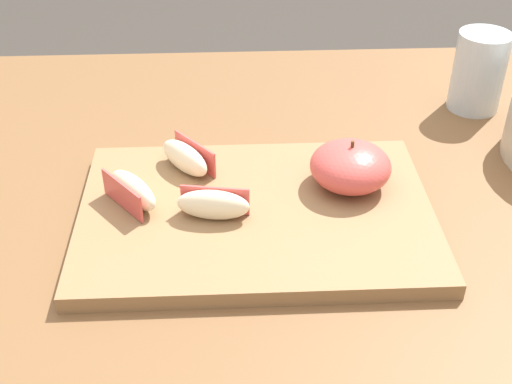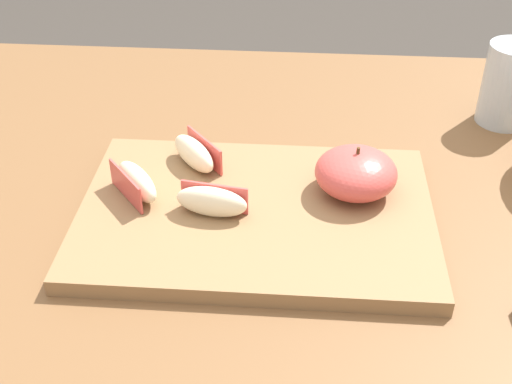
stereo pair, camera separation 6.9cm
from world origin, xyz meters
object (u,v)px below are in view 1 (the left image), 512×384
at_px(apple_wedge_left, 132,191).
at_px(apple_wedge_front, 213,204).
at_px(cutting_board, 256,215).
at_px(apple_wedge_right, 186,157).
at_px(drinking_glass_water, 479,72).
at_px(apple_half_skin_up, 350,166).

xyz_separation_m(apple_wedge_left, apple_wedge_front, (0.08, -0.03, 0.00)).
bearing_deg(apple_wedge_left, cutting_board, -6.23).
distance_m(apple_wedge_left, apple_wedge_front, 0.09).
bearing_deg(apple_wedge_right, drinking_glass_water, 23.38).
relative_size(cutting_board, drinking_glass_water, 3.49).
bearing_deg(apple_half_skin_up, apple_wedge_right, 167.92).
bearing_deg(apple_half_skin_up, apple_wedge_left, -174.19).
distance_m(cutting_board, apple_wedge_left, 0.13).
bearing_deg(drinking_glass_water, cutting_board, -141.91).
height_order(apple_half_skin_up, apple_wedge_right, apple_half_skin_up).
xyz_separation_m(apple_wedge_right, drinking_glass_water, (0.38, 0.16, 0.02)).
relative_size(cutting_board, apple_wedge_front, 4.77).
bearing_deg(apple_wedge_front, apple_wedge_left, 161.69).
relative_size(apple_half_skin_up, apple_wedge_front, 1.13).
bearing_deg(drinking_glass_water, apple_half_skin_up, -135.04).
distance_m(apple_half_skin_up, drinking_glass_water, 0.28).
relative_size(cutting_board, apple_wedge_right, 5.05).
bearing_deg(apple_wedge_front, cutting_board, 17.54).
bearing_deg(apple_wedge_right, apple_wedge_front, -71.30).
bearing_deg(drinking_glass_water, apple_wedge_left, -152.51).
height_order(apple_wedge_left, apple_wedge_front, same).
height_order(cutting_board, apple_wedge_front, apple_wedge_front).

